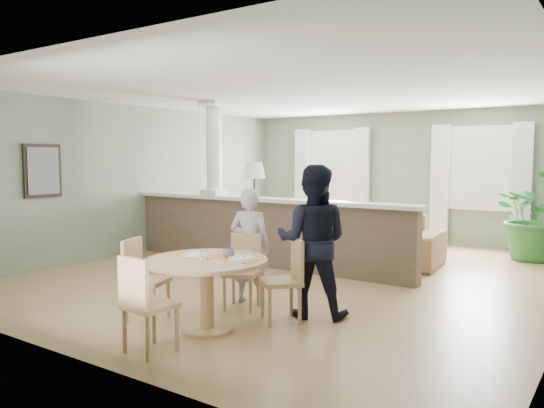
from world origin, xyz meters
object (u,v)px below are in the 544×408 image
Objects in this scene: chair_side at (141,275)px; chair_far_boy at (243,267)px; chair_near at (144,301)px; child_person at (250,246)px; man_person at (313,241)px; sofa at (355,237)px; dining_table at (207,274)px; houseplant at (536,216)px; chair_far_man at (287,276)px.

chair_far_boy is at bearing -49.17° from chair_side.
chair_far_boy is 1.72m from chair_near.
child_person reaches higher than chair_near.
chair_near is at bearing -149.03° from chair_side.
man_person reaches higher than chair_side.
child_person reaches higher than chair_far_boy.
dining_table is at bearing -89.34° from sofa.
man_person is at bearing -107.31° from houseplant.
dining_table is 1.38× the size of chair_far_man.
chair_side is at bearing -139.96° from chair_far_boy.
dining_table is at bearing -88.68° from chair_near.
houseplant reaches higher than chair_near.
sofa is 3.15× the size of chair_near.
chair_far_man is at bearing -107.63° from houseplant.
chair_side is 1.35m from child_person.
chair_side is at bearing 50.07° from child_person.
houseplant reaches higher than dining_table.
houseplant is 1.71× the size of chair_near.
sofa is 3.31m from man_person.
man_person reaches higher than dining_table.
chair_far_boy is (0.11, -3.27, 0.06)m from sofa.
dining_table is 1.39× the size of chair_side.
man_person is (0.65, 1.85, 0.35)m from chair_near.
man_person is at bearing -105.14° from chair_near.
chair_near is at bearing -66.75° from chair_far_man.
child_person is at bearing 83.49° from chair_far_boy.
child_person reaches higher than chair_far_man.
houseplant reaches higher than child_person.
houseplant is 1.78× the size of chair_far_boy.
child_person is at bearing -24.17° from man_person.
man_person reaches higher than child_person.
chair_far_man is (-1.67, -5.26, -0.27)m from houseplant.
chair_far_man is 0.87m from child_person.
chair_near is at bearing -102.41° from chair_far_boy.
sofa is at bearing -93.86° from man_person.
chair_far_boy is at bearing 104.75° from dining_table.
chair_far_man is at bearing 139.79° from child_person.
dining_table is 0.73× the size of man_person.
chair_near is 1.06m from chair_side.
chair_near is at bearing -107.90° from houseplant.
houseplant is 1.73× the size of chair_side.
chair_far_boy is at bearing -151.52° from chair_far_man.
child_person is at bearing -116.44° from houseplant.
man_person reaches higher than chair_near.
chair_near is 0.53× the size of man_person.
houseplant is 7.14m from chair_near.
chair_far_boy is 0.97× the size of chair_side.
houseplant is 5.52m from chair_far_man.
chair_near is (-0.04, -0.80, -0.10)m from dining_table.
chair_near is at bearing 82.46° from child_person.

